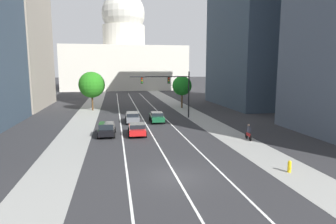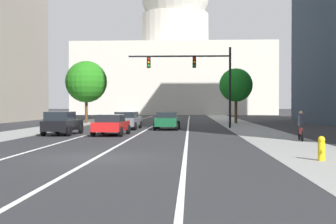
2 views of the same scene
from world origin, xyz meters
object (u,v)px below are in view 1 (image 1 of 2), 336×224
(car_gray, at_px, (133,117))
(car_green, at_px, (157,117))
(car_black, at_px, (107,129))
(cyclist, at_px, (249,132))
(street_tree_near_left, at_px, (92,85))
(street_tree_near_right, at_px, (182,86))
(traffic_signal_mast, at_px, (171,86))
(car_red, at_px, (137,129))
(fire_hydrant, at_px, (289,166))
(capitol_building, at_px, (124,57))

(car_gray, relative_size, car_green, 1.18)
(car_gray, bearing_deg, car_green, -97.37)
(car_black, bearing_deg, cyclist, -105.83)
(street_tree_near_left, bearing_deg, street_tree_near_right, 1.44)
(traffic_signal_mast, bearing_deg, car_red, -119.95)
(fire_hydrant, relative_size, cyclist, 0.53)
(car_green, height_order, street_tree_near_left, street_tree_near_left)
(street_tree_near_left, bearing_deg, traffic_signal_mast, -41.27)
(traffic_signal_mast, bearing_deg, street_tree_near_left, 138.73)
(capitol_building, distance_m, street_tree_near_left, 60.19)
(car_red, bearing_deg, traffic_signal_mast, -27.83)
(capitol_building, height_order, car_green, capitol_building)
(car_green, xyz_separation_m, street_tree_near_right, (7.03, 14.21, 3.51))
(car_red, xyz_separation_m, car_green, (3.41, 7.52, 0.03))
(car_black, height_order, street_tree_near_right, street_tree_near_right)
(car_black, xyz_separation_m, car_red, (3.41, -0.27, -0.08))
(car_black, xyz_separation_m, street_tree_near_right, (13.85, 21.47, 3.46))
(car_red, xyz_separation_m, cyclist, (11.59, -4.43, 0.12))
(capitol_building, height_order, car_gray, capitol_building)
(car_green, xyz_separation_m, street_tree_near_left, (-9.85, 13.79, 3.91))
(car_gray, bearing_deg, capitol_building, 0.26)
(fire_hydrant, relative_size, street_tree_near_left, 0.13)
(street_tree_near_right, distance_m, street_tree_near_left, 16.89)
(fire_hydrant, height_order, street_tree_near_left, street_tree_near_left)
(car_red, bearing_deg, street_tree_near_left, 18.92)
(street_tree_near_left, bearing_deg, car_green, -54.46)
(car_green, distance_m, fire_hydrant, 22.62)
(capitol_building, height_order, street_tree_near_right, capitol_building)
(car_gray, relative_size, traffic_signal_mast, 0.53)
(car_gray, height_order, street_tree_near_right, street_tree_near_right)
(street_tree_near_right, bearing_deg, capitol_building, 98.45)
(car_green, bearing_deg, street_tree_near_left, 37.15)
(car_black, bearing_deg, fire_hydrant, -135.19)
(traffic_signal_mast, bearing_deg, cyclist, -69.31)
(car_red, height_order, cyclist, cyclist)
(car_green, height_order, traffic_signal_mast, traffic_signal_mast)
(capitol_building, distance_m, car_gray, 73.31)
(capitol_building, bearing_deg, traffic_signal_mast, -86.50)
(car_red, distance_m, street_tree_near_left, 22.60)
(cyclist, relative_size, street_tree_near_left, 0.24)
(car_green, bearing_deg, car_red, 157.20)
(traffic_signal_mast, relative_size, cyclist, 5.30)
(fire_hydrant, xyz_separation_m, cyclist, (1.50, 9.66, 0.39))
(car_black, distance_m, fire_hydrant, 19.71)
(car_black, bearing_deg, car_gray, -22.11)
(car_black, height_order, car_green, car_black)
(traffic_signal_mast, distance_m, street_tree_near_right, 12.19)
(car_green, bearing_deg, cyclist, -143.98)
(car_black, relative_size, cyclist, 2.57)
(fire_hydrant, height_order, street_tree_near_right, street_tree_near_right)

